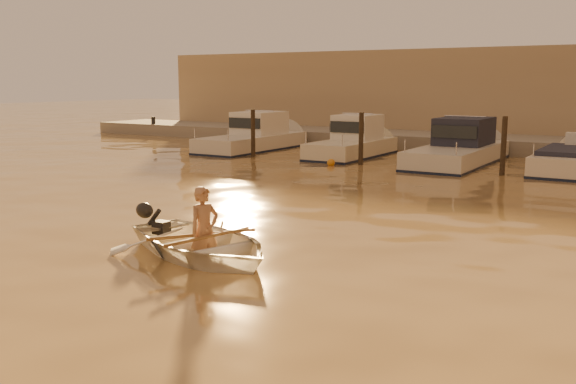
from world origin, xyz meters
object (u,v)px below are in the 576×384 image
Objects in this scene: dinghy at (202,243)px; person at (204,230)px; moored_boat_2 at (458,148)px; waterfront_building at (572,96)px; moored_boat_0 at (252,137)px; moored_boat_1 at (352,142)px; moored_boat_3 at (573,165)px.

person is at bearing -90.00° from dinghy.
moored_boat_2 is 11.40m from waterfront_building.
dinghy is at bearing -58.14° from moored_boat_0.
moored_boat_1 is 8.67m from moored_boat_3.
person is 0.21× the size of moored_boat_2.
dinghy is 26.83m from waterfront_building.
moored_boat_3 is at bearing -81.13° from waterfront_building.
moored_boat_3 is (13.80, 0.00, -0.40)m from moored_boat_0.
person is 0.27× the size of moored_boat_1.
waterfront_building is at bearing 98.87° from moored_boat_3.
person reaches higher than dinghy.
moored_boat_0 is 0.15× the size of waterfront_building.
moored_boat_0 is at bearing 49.96° from dinghy.
person is 16.17m from moored_boat_3.
moored_boat_1 is 13.13m from waterfront_building.
moored_boat_3 is (8.66, 0.00, -0.40)m from moored_boat_1.
waterfront_building is (-1.72, 11.00, 2.17)m from moored_boat_3.
waterfront_building is (12.08, 11.00, 1.77)m from moored_boat_0.
moored_boat_1 is (-4.68, 15.67, 0.12)m from person.
moored_boat_0 is 0.93× the size of moored_boat_2.
person is at bearing -104.27° from moored_boat_3.
moored_boat_2 is 1.23× the size of moored_boat_3.
moored_boat_0 is at bearing -137.69° from waterfront_building.
moored_boat_1 is at bearing 34.72° from person.
moored_boat_0 is at bearing 180.00° from moored_boat_1.
moored_boat_2 is at bearing 18.56° from person.
moored_boat_0 and moored_boat_2 have the same top height.
moored_boat_2 is at bearing 180.00° from moored_boat_3.
moored_boat_3 reaches higher than dinghy.
moored_boat_0 is 9.69m from moored_boat_2.
dinghy is at bearing -95.07° from waterfront_building.
moored_boat_1 is 4.55m from moored_boat_2.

